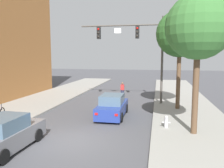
# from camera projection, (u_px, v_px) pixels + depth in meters

# --- Properties ---
(ground_plane) EXTENTS (120.00, 120.00, 0.00)m
(ground_plane) POSITION_uv_depth(u_px,v_px,m) (71.00, 141.00, 11.74)
(ground_plane) COLOR #4C4C51
(sidewalk_right) EXTENTS (5.00, 60.00, 0.15)m
(sidewalk_right) POSITION_uv_depth(u_px,v_px,m) (206.00, 149.00, 10.46)
(sidewalk_right) COLOR #99968E
(sidewalk_right) RESTS_ON ground
(traffic_signal_mast) EXTENTS (7.31, 0.38, 7.50)m
(traffic_signal_mast) POSITION_uv_depth(u_px,v_px,m) (138.00, 43.00, 20.04)
(traffic_signal_mast) COLOR #514C47
(traffic_signal_mast) RESTS_ON sidewalk_right
(car_lead_blue) EXTENTS (1.86, 4.25, 1.60)m
(car_lead_blue) POSITION_uv_depth(u_px,v_px,m) (112.00, 107.00, 16.32)
(car_lead_blue) COLOR navy
(car_lead_blue) RESTS_ON ground
(car_following_grey) EXTENTS (1.91, 4.28, 1.60)m
(car_following_grey) POSITION_uv_depth(u_px,v_px,m) (6.00, 135.00, 10.48)
(car_following_grey) COLOR slate
(car_following_grey) RESTS_ON ground
(pedestrian_crossing_road) EXTENTS (0.36, 0.22, 1.64)m
(pedestrian_crossing_road) POSITION_uv_depth(u_px,v_px,m) (122.00, 89.00, 23.34)
(pedestrian_crossing_road) COLOR #232847
(pedestrian_crossing_road) RESTS_ON ground
(fire_hydrant) EXTENTS (0.48, 0.24, 0.72)m
(fire_hydrant) POSITION_uv_depth(u_px,v_px,m) (166.00, 122.00, 13.35)
(fire_hydrant) COLOR #B2B2B7
(fire_hydrant) RESTS_ON sidewalk_right
(street_tree_nearest) EXTENTS (3.40, 3.40, 7.34)m
(street_tree_nearest) POSITION_uv_depth(u_px,v_px,m) (198.00, 27.00, 11.75)
(street_tree_nearest) COLOR brown
(street_tree_nearest) RESTS_ON sidewalk_right
(street_tree_second) EXTENTS (3.63, 3.63, 7.66)m
(street_tree_second) POSITION_uv_depth(u_px,v_px,m) (180.00, 34.00, 17.53)
(street_tree_second) COLOR brown
(street_tree_second) RESTS_ON sidewalk_right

